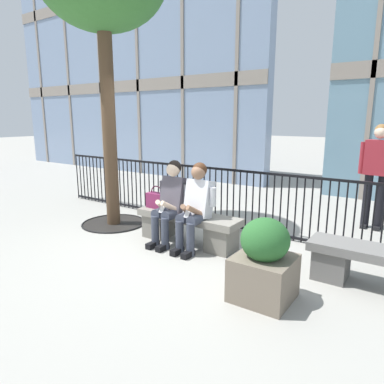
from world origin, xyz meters
TOP-DOWN VIEW (x-y plane):
  - ground_plane at (0.00, 0.00)m, footprint 60.00×60.00m
  - stone_bench at (0.00, 0.00)m, footprint 1.60×0.44m
  - seated_person_with_phone at (-0.22, -0.13)m, footprint 0.52×0.66m
  - seated_person_companion at (0.22, -0.13)m, footprint 0.52×0.66m
  - handbag_on_bench at (-0.58, -0.01)m, footprint 0.32×0.15m
  - bystander_at_railing at (2.11, 2.32)m, footprint 0.55×0.28m
  - plaza_railing at (-0.00, 0.96)m, footprint 7.54×0.04m
  - planter at (1.55, -0.87)m, footprint 0.57×0.57m
  - building_facade_left at (-5.95, 4.68)m, footprint 10.43×0.43m

SIDE VIEW (x-z plane):
  - ground_plane at x=0.00m, z-range 0.00..0.00m
  - stone_bench at x=0.00m, z-range 0.05..0.50m
  - planter at x=1.55m, z-range -0.03..0.82m
  - plaza_railing at x=0.00m, z-range 0.01..1.01m
  - handbag_on_bench at x=-0.58m, z-range 0.40..0.75m
  - seated_person_with_phone at x=-0.22m, z-range 0.04..1.26m
  - seated_person_companion at x=0.22m, z-range 0.04..1.26m
  - bystander_at_railing at x=2.11m, z-range 0.15..1.86m
  - building_facade_left at x=-5.95m, z-range 0.01..9.01m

